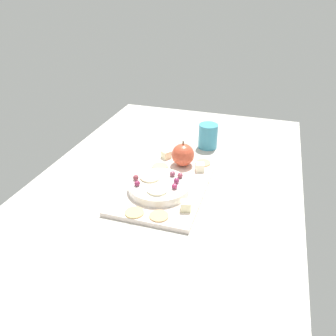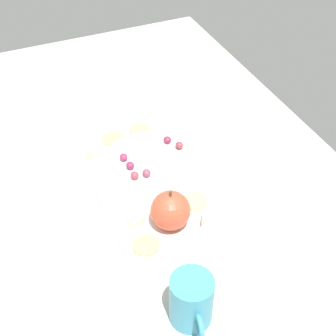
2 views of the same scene
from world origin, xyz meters
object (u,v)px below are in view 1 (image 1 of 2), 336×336
object	(u,v)px
grape_4	(176,180)
grape_5	(172,174)
grape_2	(175,186)
cup	(208,136)
cracker_3	(203,163)
grape_1	(136,177)
cheese_cube_0	(166,155)
cheese_cube_2	(200,167)
cracker_1	(160,166)
apple_slice_1	(157,190)
cracker_2	(159,216)
grape_3	(137,183)
serving_dish	(159,187)
platter	(165,186)
apple_whole	(183,155)
cheese_cube_1	(186,206)
grape_0	(180,175)
cracker_0	(134,213)
apple_slice_0	(150,177)

from	to	relation	value
grape_4	grape_5	xyz separation A→B (cm)	(3.46, 2.26, -0.03)
grape_2	cup	bearing A→B (deg)	-3.22
cracker_3	grape_1	world-z (taller)	grape_1
cheese_cube_0	cracker_3	size ratio (longest dim) A/B	0.52
cheese_cube_2	grape_1	xyz separation A→B (cm)	(-15.19, 16.23, 1.91)
grape_1	cracker_1	bearing A→B (deg)	-12.22
cup	apple_slice_1	bearing A→B (deg)	170.89
cracker_2	grape_3	world-z (taller)	grape_3
serving_dish	platter	bearing A→B (deg)	-9.47
grape_5	apple_slice_1	distance (cm)	9.33
platter	serving_dish	size ratio (longest dim) A/B	2.11
platter	apple_whole	xyz separation A→B (cm)	(13.21, -1.96, 4.48)
apple_whole	cheese_cube_2	size ratio (longest dim) A/B	2.78
cheese_cube_1	apple_slice_1	size ratio (longest dim) A/B	0.45
cracker_1	grape_0	bearing A→B (deg)	-132.89
apple_whole	grape_4	size ratio (longest dim) A/B	4.05
cheese_cube_0	grape_5	world-z (taller)	grape_5
grape_0	grape_5	size ratio (longest dim) A/B	1.00
cheese_cube_0	cracker_0	world-z (taller)	cheese_cube_0
cheese_cube_1	grape_4	size ratio (longest dim) A/B	1.46
cracker_2	apple_slice_1	size ratio (longest dim) A/B	0.87
serving_dish	cracker_0	bearing A→B (deg)	168.11
apple_slice_1	cracker_3	bearing A→B (deg)	-18.37
cracker_0	grape_0	bearing A→B (deg)	-23.84
serving_dish	cracker_2	bearing A→B (deg)	-161.18
serving_dish	cracker_1	world-z (taller)	serving_dish
cheese_cube_0	grape_0	size ratio (longest dim) A/B	1.46
platter	cracker_2	bearing A→B (deg)	-168.03
apple_slice_0	cracker_0	bearing A→B (deg)	-177.14
cracker_0	cracker_3	bearing A→B (deg)	-19.44
cracker_0	grape_1	size ratio (longest dim) A/B	2.78
cracker_1	grape_0	size ratio (longest dim) A/B	2.78
cracker_2	apple_slice_0	bearing A→B (deg)	28.08
cracker_1	cheese_cube_0	bearing A→B (deg)	-0.04
serving_dish	cracker_2	distance (cm)	12.82
cheese_cube_0	platter	bearing A→B (deg)	-163.38
platter	cheese_cube_0	distance (cm)	17.09
serving_dish	cracker_3	distance (cm)	22.26
grape_4	cracker_2	bearing A→B (deg)	176.76
grape_1	cup	distance (cm)	39.16
grape_0	apple_slice_1	bearing A→B (deg)	154.71
cracker_2	grape_2	xyz separation A→B (cm)	(10.76, -1.12, 3.02)
grape_5	apple_slice_1	bearing A→B (deg)	169.36
apple_whole	grape_3	xyz separation A→B (cm)	(-20.38, 8.22, -0.57)
grape_1	grape_5	size ratio (longest dim) A/B	1.00
grape_0	grape_2	size ratio (longest dim) A/B	1.00
grape_5	grape_3	bearing A→B (deg)	135.27
cheese_cube_0	grape_3	bearing A→B (deg)	176.56
cheese_cube_1	apple_slice_0	bearing A→B (deg)	56.07
apple_whole	cheese_cube_0	xyz separation A→B (cm)	(3.04, 6.81, -2.43)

